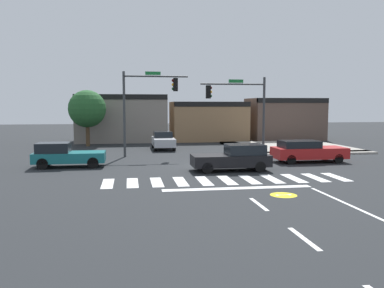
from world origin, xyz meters
TOP-DOWN VIEW (x-y plane):
  - ground_plane at (0.00, 0.00)m, footprint 120.00×120.00m
  - crosswalk_near at (0.00, -4.50)m, footprint 12.16×2.52m
  - lane_markings at (1.16, -11.43)m, footprint 6.80×18.75m
  - bike_detector_marking at (1.51, -8.15)m, footprint 1.12×1.12m
  - curb_corner_northeast at (8.49, 9.42)m, footprint 10.00×10.60m
  - storefront_row at (2.25, 18.70)m, footprint 25.84×5.85m
  - traffic_signal_northwest at (-3.50, 5.65)m, footprint 4.70×0.32m
  - traffic_signal_northeast at (3.34, 5.31)m, footprint 4.90×0.32m
  - car_silver at (-1.93, 10.45)m, footprint 1.75×4.25m
  - car_red at (6.70, 1.02)m, footprint 4.69×1.94m
  - car_teal at (-8.58, 1.23)m, footprint 4.19×1.79m
  - car_black at (1.11, -1.64)m, footprint 4.38×1.83m
  - roadside_tree at (-8.50, 14.00)m, footprint 3.38×3.38m

SIDE VIEW (x-z plane):
  - ground_plane at x=0.00m, z-range 0.00..0.00m
  - bike_detector_marking at x=1.51m, z-range 0.00..0.01m
  - lane_markings at x=1.16m, z-range 0.00..0.01m
  - crosswalk_near at x=0.00m, z-range 0.00..0.01m
  - curb_corner_northeast at x=8.49m, z-range 0.00..0.15m
  - car_red at x=6.70m, z-range 0.02..1.45m
  - car_teal at x=-8.58m, z-range 0.00..1.48m
  - car_black at x=1.11m, z-range 0.00..1.50m
  - car_silver at x=-1.93m, z-range 0.01..1.50m
  - storefront_row at x=2.25m, z-range -0.12..4.65m
  - roadside_tree at x=-8.50m, z-range 0.84..5.93m
  - traffic_signal_northeast at x=3.34m, z-range 1.05..6.83m
  - traffic_signal_northwest at x=-3.50m, z-range 1.19..7.31m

